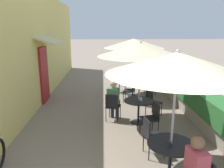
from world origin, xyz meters
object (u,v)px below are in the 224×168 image
cafe_chair_near_right (151,134)px  cafe_chair_far_left (149,82)px  patio_table_mid (139,106)px  coffee_cup_far (131,79)px  cafe_chair_mid_right (152,100)px  cafe_chair_far_right (118,81)px  cafe_chair_far_back (131,89)px  cafe_chair_mid_back (113,105)px  patio_table_near (171,151)px  patio_umbrella_mid (140,50)px  cafe_chair_mid_left (152,116)px  coffee_cup_near (169,144)px  patio_umbrella_far (134,43)px  seated_patron_mid_back (114,98)px  patio_table_far (133,83)px  coffee_cup_mid (141,99)px  patio_umbrella_near (177,63)px

cafe_chair_near_right → cafe_chair_far_left: size_ratio=1.00×
patio_table_mid → coffee_cup_far: coffee_cup_far is taller
cafe_chair_mid_right → coffee_cup_far: (-0.45, 2.05, 0.24)m
cafe_chair_far_right → cafe_chair_far_back: bearing=-24.4°
cafe_chair_mid_back → cafe_chair_far_left: size_ratio=1.00×
cafe_chair_far_back → coffee_cup_far: bearing=13.6°
patio_table_near → coffee_cup_far: bearing=91.3°
patio_umbrella_mid → cafe_chair_mid_left: 1.84m
patio_table_near → cafe_chair_near_right: bearing=104.6°
coffee_cup_near → patio_umbrella_far: bearing=89.3°
patio_table_mid → seated_patron_mid_back: seated_patron_mid_back is taller
cafe_chair_near_right → patio_umbrella_far: patio_umbrella_far is taller
cafe_chair_mid_back → coffee_cup_far: size_ratio=9.67×
seated_patron_mid_back → patio_table_far: seated_patron_mid_back is taller
patio_umbrella_mid → cafe_chair_mid_back: bearing=167.6°
cafe_chair_mid_left → cafe_chair_far_right: same height
coffee_cup_mid → patio_umbrella_far: bearing=87.1°
patio_table_mid → seated_patron_mid_back: bearing=159.4°
cafe_chair_mid_left → patio_table_far: cafe_chair_mid_left is taller
patio_umbrella_far → cafe_chair_far_right: bearing=137.4°
cafe_chair_far_back → cafe_chair_far_right: bearing=35.6°
coffee_cup_near → cafe_chair_mid_back: (-0.89, 2.75, -0.24)m
cafe_chair_mid_left → cafe_chair_near_right: bearing=154.5°
patio_umbrella_far → cafe_chair_far_right: size_ratio=2.78×
cafe_chair_mid_left → cafe_chair_far_left: 3.77m
cafe_chair_mid_back → coffee_cup_far: bearing=89.1°
patio_table_mid → patio_table_far: same height
coffee_cup_near → cafe_chair_mid_back: bearing=107.9°
patio_umbrella_near → seated_patron_mid_back: (-0.92, 2.77, -1.50)m
coffee_cup_far → coffee_cup_near: bearing=-89.5°
cafe_chair_near_right → cafe_chair_far_back: 3.70m
patio_table_mid → cafe_chair_far_left: (0.94, 2.96, -0.03)m
patio_umbrella_near → patio_table_mid: size_ratio=2.77×
patio_table_near → cafe_chair_mid_right: bearing=83.8°
cafe_chair_near_right → patio_table_far: (0.20, 4.46, 0.03)m
seated_patron_mid_back → coffee_cup_mid: size_ratio=13.89×
patio_umbrella_mid → cafe_chair_far_back: 2.58m
cafe_chair_mid_left → patio_umbrella_far: size_ratio=0.36×
cafe_chair_near_right → coffee_cup_mid: (0.06, 1.70, 0.24)m
cafe_chair_mid_right → cafe_chair_far_right: (-0.91, 2.68, 0.00)m
coffee_cup_mid → patio_table_far: (0.14, 2.76, -0.21)m
cafe_chair_near_right → patio_umbrella_far: 4.77m
coffee_cup_mid → cafe_chair_far_right: 3.32m
patio_table_near → patio_umbrella_near: patio_umbrella_near is taller
patio_table_near → cafe_chair_near_right: (-0.20, 0.76, -0.03)m
cafe_chair_near_right → cafe_chair_mid_left: same height
coffee_cup_mid → seated_patron_mid_back: bearing=158.6°
coffee_cup_near → cafe_chair_mid_right: size_ratio=0.10×
patio_umbrella_mid → cafe_chair_mid_back: size_ratio=2.78×
cafe_chair_near_right → cafe_chair_mid_back: size_ratio=1.00×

